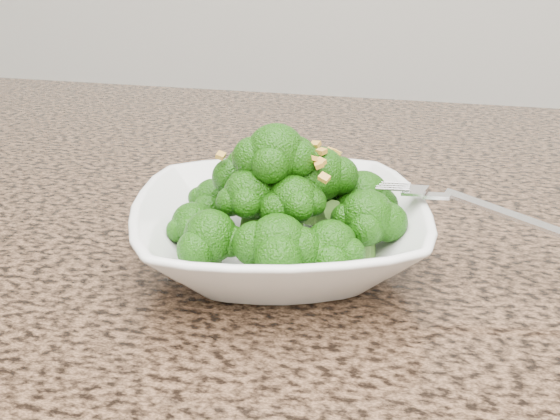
% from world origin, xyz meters
% --- Properties ---
extents(granite_counter, '(1.64, 1.04, 0.03)m').
position_xyz_m(granite_counter, '(0.00, 0.30, 0.89)').
color(granite_counter, brown).
rests_on(granite_counter, cabinet).
extents(bowl, '(0.30, 0.30, 0.06)m').
position_xyz_m(bowl, '(0.02, 0.20, 0.93)').
color(bowl, white).
rests_on(bowl, granite_counter).
extents(broccoli_pile, '(0.21, 0.21, 0.08)m').
position_xyz_m(broccoli_pile, '(0.02, 0.20, 1.00)').
color(broccoli_pile, '#1A5609').
rests_on(broccoli_pile, bowl).
extents(garlic_topping, '(0.13, 0.13, 0.01)m').
position_xyz_m(garlic_topping, '(0.02, 0.20, 1.04)').
color(garlic_topping, gold).
rests_on(garlic_topping, broccoli_pile).
extents(fork, '(0.18, 0.06, 0.01)m').
position_xyz_m(fork, '(0.15, 0.22, 0.96)').
color(fork, silver).
rests_on(fork, bowl).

